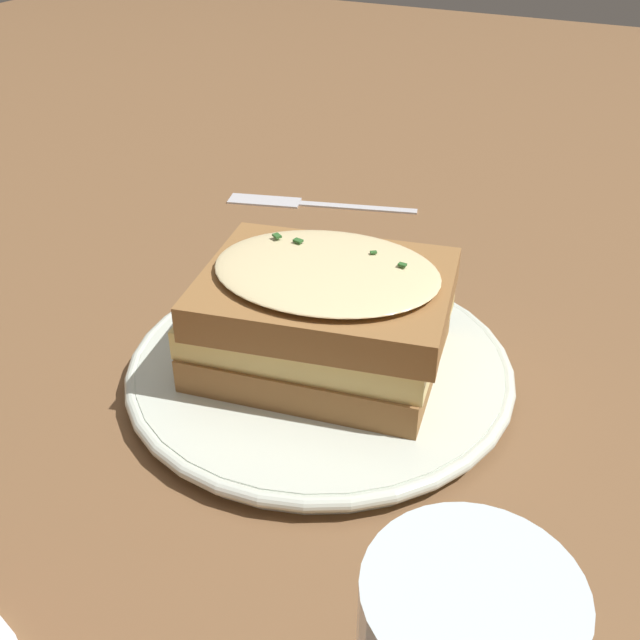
% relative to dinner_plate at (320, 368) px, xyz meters
% --- Properties ---
extents(ground_plane, '(2.40, 2.40, 0.00)m').
position_rel_dinner_plate_xyz_m(ground_plane, '(-0.02, 0.01, -0.01)').
color(ground_plane, brown).
extents(dinner_plate, '(0.24, 0.24, 0.02)m').
position_rel_dinner_plate_xyz_m(dinner_plate, '(0.00, 0.00, 0.00)').
color(dinner_plate, silver).
rests_on(dinner_plate, ground_plane).
extents(sandwich, '(0.14, 0.17, 0.07)m').
position_rel_dinner_plate_xyz_m(sandwich, '(0.00, 0.00, 0.04)').
color(sandwich, olive).
rests_on(sandwich, dinner_plate).
extents(fork, '(0.07, 0.18, 0.00)m').
position_rel_dinner_plate_xyz_m(fork, '(-0.24, -0.14, -0.01)').
color(fork, silver).
rests_on(fork, ground_plane).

